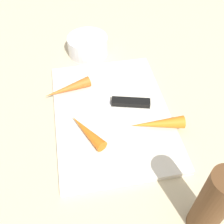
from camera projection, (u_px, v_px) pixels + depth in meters
ground_plane at (112, 115)px, 0.64m from camera, size 1.40×1.40×0.00m
cutting_board at (112, 114)px, 0.63m from camera, size 0.36×0.26×0.01m
knife at (125, 102)px, 0.64m from camera, size 0.07×0.20×0.01m
carrot_shortest at (87, 131)px, 0.58m from camera, size 0.10×0.07×0.03m
carrot_longest at (68, 89)px, 0.66m from camera, size 0.06×0.12×0.03m
carrot_medium at (158, 124)px, 0.59m from camera, size 0.04×0.12×0.03m
small_bowl at (88, 45)px, 0.77m from camera, size 0.11×0.11×0.05m
pepper_grinder at (213, 204)px, 0.41m from camera, size 0.05×0.05×0.16m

